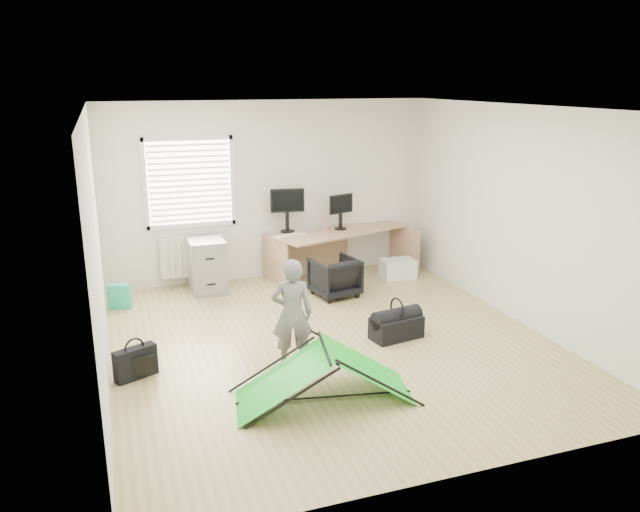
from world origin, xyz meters
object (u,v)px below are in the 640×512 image
object	(u,v)px
laptop_bag	(135,363)
monitor_left	(287,216)
person	(292,314)
desk	(342,253)
filing_cabinet	(207,265)
office_chair	(335,277)
monitor_right	(340,216)
thermos	(326,224)
kite	(325,374)
duffel_bag	(396,328)
storage_crate	(398,268)

from	to	relation	value
laptop_bag	monitor_left	bearing A→B (deg)	23.28
person	desk	bearing A→B (deg)	-107.34
filing_cabinet	office_chair	distance (m)	1.88
monitor_right	laptop_bag	distance (m)	4.26
monitor_left	desk	bearing A→B (deg)	-3.37
laptop_bag	monitor_right	bearing A→B (deg)	13.91
desk	filing_cabinet	bearing A→B (deg)	161.65
thermos	laptop_bag	bearing A→B (deg)	-139.61
kite	duffel_bag	distance (m)	1.72
monitor_right	office_chair	bearing A→B (deg)	-132.40
person	kite	bearing A→B (deg)	109.48
monitor_left	laptop_bag	world-z (taller)	monitor_left
office_chair	laptop_bag	size ratio (longest dim) A/B	1.38
monitor_left	laptop_bag	distance (m)	3.74
filing_cabinet	kite	world-z (taller)	filing_cabinet
desk	duffel_bag	distance (m)	2.52
monitor_left	kite	bearing A→B (deg)	-92.75
monitor_right	duffel_bag	distance (m)	2.71
desk	laptop_bag	xyz separation A→B (m)	(-3.27, -2.55, -0.20)
thermos	kite	distance (m)	3.87
kite	office_chair	bearing A→B (deg)	78.55
filing_cabinet	thermos	bearing A→B (deg)	-0.46
desk	person	distance (m)	3.28
office_chair	monitor_left	bearing A→B (deg)	-79.08
filing_cabinet	monitor_left	bearing A→B (deg)	6.99
desk	laptop_bag	distance (m)	4.15
filing_cabinet	person	bearing A→B (deg)	-80.96
desk	office_chair	distance (m)	0.94
thermos	person	bearing A→B (deg)	-116.08
monitor_left	person	xyz separation A→B (m)	(-0.82, -2.99, -0.38)
desk	kite	size ratio (longest dim) A/B	1.27
filing_cabinet	monitor_right	xyz separation A→B (m)	(2.10, 0.06, 0.56)
monitor_right	person	world-z (taller)	person
storage_crate	monitor_right	bearing A→B (deg)	152.72
filing_cabinet	thermos	size ratio (longest dim) A/B	3.48
desk	monitor_left	size ratio (longest dim) A/B	4.26
monitor_right	monitor_left	bearing A→B (deg)	156.47
desk	duffel_bag	bearing A→B (deg)	-114.05
office_chair	person	world-z (taller)	person
monitor_right	duffel_bag	bearing A→B (deg)	-112.76
person	storage_crate	distance (m)	3.52
monitor_left	duffel_bag	distance (m)	2.86
monitor_left	office_chair	size ratio (longest dim) A/B	0.83
person	duffel_bag	distance (m)	1.50
kite	monitor_right	bearing A→B (deg)	77.75
desk	storage_crate	world-z (taller)	desk
monitor_right	office_chair	world-z (taller)	monitor_right
person	laptop_bag	distance (m)	1.69
monitor_right	laptop_bag	world-z (taller)	monitor_right
kite	laptop_bag	bearing A→B (deg)	158.92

